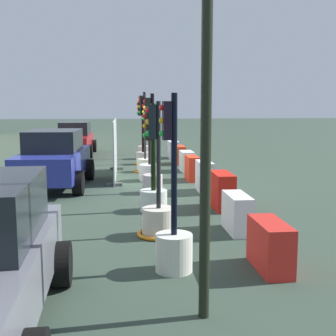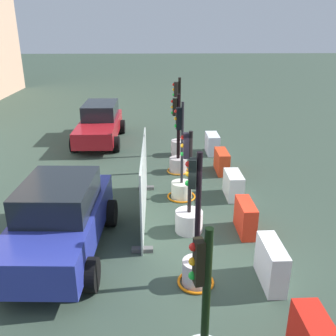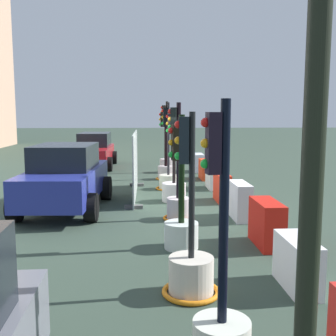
% 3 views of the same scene
% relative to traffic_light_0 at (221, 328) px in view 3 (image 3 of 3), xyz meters
% --- Properties ---
extents(ground_plane, '(120.00, 120.00, 0.00)m').
position_rel_traffic_light_0_xyz_m(ground_plane, '(7.14, -0.34, -0.52)').
color(ground_plane, '#314236').
extents(traffic_light_0, '(0.58, 0.58, 2.74)m').
position_rel_traffic_light_0_xyz_m(traffic_light_0, '(0.00, 0.00, 0.00)').
color(traffic_light_0, silver).
rests_on(traffic_light_0, ground_plane).
extents(traffic_light_1, '(0.85, 0.85, 2.63)m').
position_rel_traffic_light_0_xyz_m(traffic_light_1, '(1.90, 0.10, -0.10)').
color(traffic_light_1, beige).
rests_on(traffic_light_1, ground_plane).
extents(traffic_light_2, '(0.66, 0.66, 2.58)m').
position_rel_traffic_light_0_xyz_m(traffic_light_2, '(3.97, 0.08, 0.00)').
color(traffic_light_2, silver).
rests_on(traffic_light_2, ground_plane).
extents(traffic_light_3, '(0.76, 0.76, 2.85)m').
position_rel_traffic_light_0_xyz_m(traffic_light_3, '(6.15, -0.03, 0.03)').
color(traffic_light_3, beige).
rests_on(traffic_light_3, ground_plane).
extents(traffic_light_4, '(0.70, 0.70, 2.66)m').
position_rel_traffic_light_0_xyz_m(traffic_light_4, '(8.23, -0.06, -0.06)').
color(traffic_light_4, silver).
rests_on(traffic_light_4, ground_plane).
extents(traffic_light_5, '(0.87, 0.87, 2.95)m').
position_rel_traffic_light_0_xyz_m(traffic_light_5, '(10.22, 0.00, -0.07)').
color(traffic_light_5, silver).
rests_on(traffic_light_5, ground_plane).
extents(traffic_light_6, '(0.80, 0.80, 2.78)m').
position_rel_traffic_light_0_xyz_m(traffic_light_6, '(12.34, -0.00, -0.02)').
color(traffic_light_6, '#B7AAA8').
rests_on(traffic_light_6, ground_plane).
extents(traffic_light_7, '(0.63, 0.63, 3.08)m').
position_rel_traffic_light_0_xyz_m(traffic_light_7, '(14.17, -0.13, 0.09)').
color(traffic_light_7, beige).
rests_on(traffic_light_7, ground_plane).
extents(construction_barrier_1, '(1.06, 0.42, 0.77)m').
position_rel_traffic_light_0_xyz_m(construction_barrier_1, '(2.03, -1.51, -0.13)').
color(construction_barrier_1, white).
rests_on(construction_barrier_1, ground_plane).
extents(construction_barrier_2, '(1.14, 0.46, 0.89)m').
position_rel_traffic_light_0_xyz_m(construction_barrier_2, '(4.04, -1.63, -0.07)').
color(construction_barrier_2, red).
rests_on(construction_barrier_2, ground_plane).
extents(construction_barrier_3, '(1.10, 0.40, 0.90)m').
position_rel_traffic_light_0_xyz_m(construction_barrier_3, '(6.13, -1.57, -0.07)').
color(construction_barrier_3, silver).
rests_on(construction_barrier_3, ground_plane).
extents(construction_barrier_4, '(1.02, 0.38, 0.82)m').
position_rel_traffic_light_0_xyz_m(construction_barrier_4, '(8.14, -1.49, -0.11)').
color(construction_barrier_4, red).
rests_on(construction_barrier_4, ground_plane).
extents(construction_barrier_5, '(1.02, 0.47, 0.76)m').
position_rel_traffic_light_0_xyz_m(construction_barrier_5, '(10.22, -1.59, -0.14)').
color(construction_barrier_5, silver).
rests_on(construction_barrier_5, ground_plane).
extents(construction_barrier_6, '(1.11, 0.41, 0.78)m').
position_rel_traffic_light_0_xyz_m(construction_barrier_6, '(12.27, -1.57, -0.13)').
color(construction_barrier_6, red).
rests_on(construction_barrier_6, ground_plane).
extents(construction_barrier_7, '(1.06, 0.48, 0.80)m').
position_rel_traffic_light_0_xyz_m(construction_barrier_7, '(14.35, -1.52, -0.12)').
color(construction_barrier_7, silver).
rests_on(construction_barrier_7, ground_plane).
extents(car_blue_estate, '(4.21, 2.24, 1.76)m').
position_rel_traffic_light_0_xyz_m(car_blue_estate, '(7.35, 2.93, 0.36)').
color(car_blue_estate, navy).
rests_on(car_blue_estate, ground_plane).
extents(car_red_compact, '(4.49, 2.00, 1.63)m').
position_rel_traffic_light_0_xyz_m(car_red_compact, '(16.21, 3.29, 0.30)').
color(car_red_compact, maroon).
rests_on(car_red_compact, ground_plane).
extents(site_fence_panel, '(3.90, 0.50, 2.00)m').
position_rel_traffic_light_0_xyz_m(site_fence_panel, '(9.08, 1.10, 0.44)').
color(site_fence_panel, '#9CA6A1').
rests_on(site_fence_panel, ground_plane).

